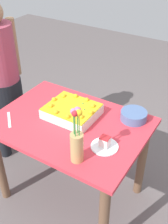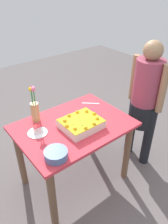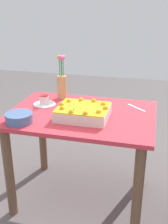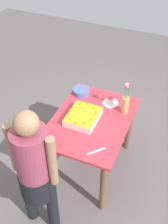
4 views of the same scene
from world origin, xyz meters
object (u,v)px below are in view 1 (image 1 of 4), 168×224
at_px(sheet_cake, 72,111).
at_px(flower_vase, 77,142).
at_px(cake_knife, 9,120).
at_px(person_standing, 2,74).
at_px(serving_plate_with_slice, 105,144).
at_px(fruit_bowl, 134,116).

bearing_deg(sheet_cake, flower_vase, -52.33).
height_order(cake_knife, person_standing, person_standing).
bearing_deg(cake_knife, flower_vase, 35.81).
relative_size(serving_plate_with_slice, flower_vase, 0.48).
height_order(flower_vase, fruit_bowl, flower_vase).
relative_size(cake_knife, fruit_bowl, 1.02).
bearing_deg(flower_vase, sheet_cake, 127.67).
distance_m(sheet_cake, serving_plate_with_slice, 0.41).
bearing_deg(serving_plate_with_slice, sheet_cake, 154.43).
height_order(sheet_cake, cake_knife, sheet_cake).
xyz_separation_m(sheet_cake, person_standing, (-0.82, 0.10, 0.03)).
distance_m(serving_plate_with_slice, person_standing, 1.22).
height_order(flower_vase, person_standing, person_standing).
xyz_separation_m(serving_plate_with_slice, fruit_bowl, (0.04, 0.38, 0.01)).
bearing_deg(person_standing, sheet_cake, -7.30).
xyz_separation_m(cake_knife, person_standing, (-0.45, 0.39, 0.07)).
bearing_deg(person_standing, fruit_bowl, 4.37).
xyz_separation_m(serving_plate_with_slice, cake_knife, (-0.73, -0.11, -0.02)).
xyz_separation_m(serving_plate_with_slice, flower_vase, (-0.09, -0.19, 0.12)).
xyz_separation_m(flower_vase, fruit_bowl, (0.12, 0.57, -0.11)).
bearing_deg(flower_vase, cake_knife, 172.94).
height_order(cake_knife, flower_vase, flower_vase).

